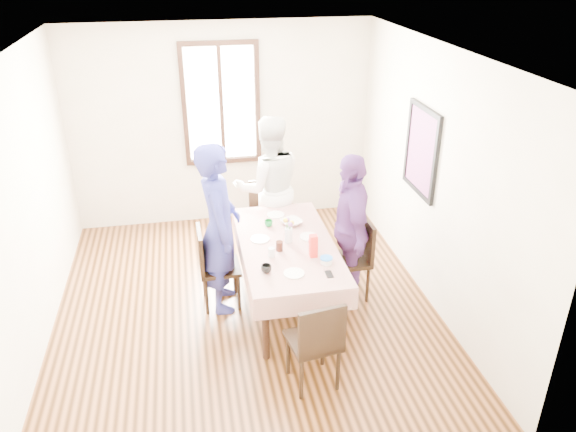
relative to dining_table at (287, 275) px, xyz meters
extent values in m
plane|color=black|center=(-0.45, 0.04, -0.38)|extent=(4.50, 4.50, 0.00)
plane|color=beige|center=(-0.45, 2.29, 0.98)|extent=(4.00, 0.00, 4.00)
plane|color=beige|center=(1.55, 0.04, 0.98)|extent=(0.00, 4.50, 4.50)
cube|color=black|center=(-0.45, 2.27, 1.27)|extent=(1.02, 0.06, 1.62)
cube|color=white|center=(-0.45, 2.28, 1.27)|extent=(0.90, 0.02, 1.50)
cube|color=red|center=(1.53, 0.34, 1.18)|extent=(0.04, 0.76, 0.96)
cube|color=black|center=(0.00, 0.00, 0.00)|extent=(0.84, 1.75, 0.75)
cube|color=#630E06|center=(0.00, 0.00, 0.38)|extent=(0.96, 1.87, 0.01)
cube|color=black|center=(-0.70, 0.16, 0.08)|extent=(0.43, 0.43, 0.91)
cube|color=black|center=(0.70, 0.05, 0.08)|extent=(0.43, 0.43, 0.91)
cube|color=black|center=(0.00, 1.20, 0.08)|extent=(0.45, 0.45, 0.91)
cube|color=black|center=(0.00, -1.20, 0.08)|extent=(0.48, 0.48, 0.91)
imported|color=navy|center=(-0.68, 0.16, 0.54)|extent=(0.47, 0.69, 1.84)
imported|color=white|center=(0.00, 1.18, 0.51)|extent=(0.91, 0.73, 1.78)
imported|color=#5B3075|center=(0.68, 0.05, 0.46)|extent=(0.50, 1.01, 1.67)
imported|color=black|center=(-0.30, -0.52, 0.43)|extent=(0.13, 0.13, 0.08)
imported|color=red|center=(0.24, -0.14, 0.43)|extent=(0.13, 0.13, 0.09)
imported|color=#0C7226|center=(-0.13, 0.42, 0.42)|extent=(0.10, 0.10, 0.07)
imported|color=white|center=(0.13, 0.41, 0.41)|extent=(0.29, 0.29, 0.05)
cube|color=red|center=(0.20, -0.31, 0.50)|extent=(0.07, 0.07, 0.23)
cylinder|color=white|center=(0.30, -0.47, 0.42)|extent=(0.11, 0.11, 0.06)
cylinder|color=black|center=(-0.10, -0.13, 0.44)|extent=(0.07, 0.07, 0.10)
cylinder|color=silver|center=(-0.20, -0.24, 0.43)|extent=(0.07, 0.07, 0.09)
cube|color=black|center=(0.27, -0.67, 0.39)|extent=(0.06, 0.13, 0.01)
cylinder|color=silver|center=(0.02, 0.02, 0.47)|extent=(0.08, 0.08, 0.16)
cylinder|color=white|center=(-0.26, 0.13, 0.39)|extent=(0.20, 0.20, 0.01)
cylinder|color=white|center=(0.25, 0.08, 0.39)|extent=(0.20, 0.20, 0.01)
cylinder|color=white|center=(-0.01, 0.67, 0.39)|extent=(0.20, 0.20, 0.01)
cylinder|color=white|center=(-0.05, -0.59, 0.39)|extent=(0.20, 0.20, 0.01)
cylinder|color=blue|center=(0.30, -0.47, 0.45)|extent=(0.12, 0.12, 0.01)
camera|label=1|loc=(-0.94, -4.93, 3.18)|focal=34.67mm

